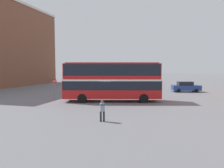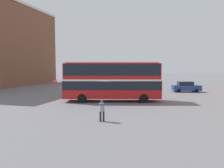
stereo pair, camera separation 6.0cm
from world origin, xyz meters
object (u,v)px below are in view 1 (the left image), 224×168
at_px(double_decker_bus, 112,79).
at_px(parked_car_kerb_near, 186,87).
at_px(pedestrian_foreground, 102,108).
at_px(parked_car_side_street, 139,84).
at_px(parked_car_kerb_far, 133,87).
at_px(no_entry_sign, 55,85).

distance_m(double_decker_bus, parked_car_kerb_near, 15.55).
bearing_deg(pedestrian_foreground, parked_car_kerb_near, -51.50).
bearing_deg(double_decker_bus, parked_car_side_street, 71.67).
xyz_separation_m(double_decker_bus, pedestrian_foreground, (1.82, -9.39, -1.63)).
distance_m(parked_car_kerb_near, parked_car_kerb_far, 8.57).
relative_size(pedestrian_foreground, parked_car_kerb_far, 0.37).
distance_m(double_decker_bus, parked_car_kerb_far, 10.06).
bearing_deg(parked_car_side_street, parked_car_kerb_near, -26.75).
xyz_separation_m(parked_car_kerb_near, parked_car_side_street, (-8.04, 3.11, -0.02)).
distance_m(pedestrian_foreground, parked_car_side_street, 25.09).
relative_size(double_decker_bus, parked_car_kerb_far, 2.64).
distance_m(parked_car_kerb_near, parked_car_side_street, 8.62).
distance_m(pedestrian_foreground, parked_car_kerb_far, 19.28).
height_order(parked_car_kerb_far, parked_car_side_street, same).
bearing_deg(parked_car_kerb_near, parked_car_kerb_far, -174.46).
bearing_deg(double_decker_bus, parked_car_kerb_far, 70.18).
relative_size(double_decker_bus, parked_car_kerb_near, 2.42).
bearing_deg(parked_car_side_street, parked_car_kerb_far, -96.48).
bearing_deg(pedestrian_foreground, parked_car_kerb_far, -30.56).
bearing_deg(parked_car_kerb_far, parked_car_side_street, -98.57).
relative_size(parked_car_kerb_near, parked_car_side_street, 1.00).
height_order(double_decker_bus, no_entry_sign, double_decker_bus).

